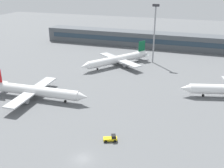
# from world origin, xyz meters

# --- Properties ---
(ground_plane) EXTENTS (400.00, 400.00, 0.00)m
(ground_plane) POSITION_xyz_m (0.00, 40.00, 0.00)
(ground_plane) COLOR slate
(terminal_building) EXTENTS (147.60, 12.13, 9.00)m
(terminal_building) POSITION_xyz_m (0.00, 112.86, 4.50)
(terminal_building) COLOR #4C5156
(terminal_building) RESTS_ON ground_plane
(airplane_near) EXTENTS (39.64, 27.63, 9.79)m
(airplane_near) POSITION_xyz_m (-29.69, 25.22, 2.99)
(airplane_near) COLOR silver
(airplane_near) RESTS_ON ground_plane
(airplane_far) EXTENTS (26.75, 34.70, 10.00)m
(airplane_far) POSITION_xyz_m (-14.21, 70.79, 3.05)
(airplane_far) COLOR white
(airplane_far) RESTS_ON ground_plane
(baggage_tug_yellow) EXTENTS (3.90, 2.90, 1.75)m
(baggage_tug_yellow) POSITION_xyz_m (3.91, 9.18, 0.80)
(baggage_tug_yellow) COLOR yellow
(baggage_tug_yellow) RESTS_ON ground_plane
(floodlight_tower_west) EXTENTS (3.20, 0.80, 28.46)m
(floodlight_tower_west) POSITION_xyz_m (1.18, 81.46, 16.29)
(floodlight_tower_west) COLOR gray
(floodlight_tower_west) RESTS_ON ground_plane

